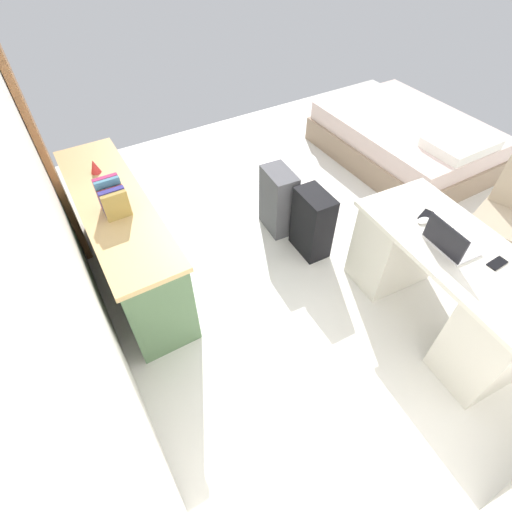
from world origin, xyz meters
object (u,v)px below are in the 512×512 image
office_chair (505,224)px  cell_phone_near_laptop (497,263)px  computer_mouse (424,221)px  bed (405,140)px  suitcase_black (312,223)px  suitcase_spare_grey (278,201)px  desk (443,284)px  credenza (125,240)px  figurine_small (94,166)px  cell_phone_by_mouse (426,215)px  laptop (449,242)px

office_chair → cell_phone_near_laptop: bearing=113.6°
computer_mouse → bed: bearing=-41.5°
suitcase_black → cell_phone_near_laptop: 1.43m
suitcase_black → suitcase_spare_grey: size_ratio=0.98×
office_chair → computer_mouse: size_ratio=9.40×
desk → credenza: 2.43m
figurine_small → cell_phone_by_mouse: bearing=-131.6°
cell_phone_near_laptop → computer_mouse: bearing=8.8°
cell_phone_near_laptop → office_chair: bearing=-68.2°
figurine_small → computer_mouse: bearing=-133.3°
desk → computer_mouse: (0.31, 0.02, 0.38)m
bed → suitcase_spare_grey: bearing=98.0°
office_chair → cell_phone_near_laptop: office_chair is taller
bed → credenza: bearing=92.8°
desk → credenza: size_ratio=0.83×
cell_phone_by_mouse → bed: bearing=-64.1°
suitcase_spare_grey → figurine_small: bearing=74.0°
bed → suitcase_black: bearing=110.3°
bed → figurine_small: bearing=85.6°
suitcase_black → cell_phone_by_mouse: (-0.74, -0.40, 0.46)m
bed → desk: bearing=139.9°
bed → cell_phone_near_laptop: size_ratio=14.03×
suitcase_black → suitcase_spare_grey: (0.41, 0.09, 0.01)m
desk → figurine_small: 2.76m
suitcase_spare_grey → laptop: (-1.44, -0.36, 0.49)m
bed → cell_phone_near_laptop: bearing=144.4°
bed → cell_phone_near_laptop: (-1.97, 1.41, 0.52)m
bed → computer_mouse: size_ratio=19.08×
desk → cell_phone_by_mouse: cell_phone_by_mouse is taller
figurine_small → laptop: bearing=-138.3°
suitcase_black → cell_phone_near_laptop: (-1.29, -0.43, 0.46)m
desk → suitcase_black: size_ratio=2.42×
computer_mouse → cell_phone_near_laptop: bearing=-164.9°
cell_phone_near_laptop → cell_phone_by_mouse: bearing=1.2°
credenza → cell_phone_by_mouse: 2.29m
office_chair → computer_mouse: bearing=81.4°
office_chair → computer_mouse: 1.03m
office_chair → suitcase_spare_grey: office_chair is taller
cell_phone_near_laptop → bed: bearing=-37.4°
credenza → bed: bearing=-87.2°
credenza → laptop: laptop is taller
bed → suitcase_spare_grey: 1.95m
credenza → computer_mouse: size_ratio=18.00×
laptop → suitcase_spare_grey: bearing=13.9°
desk → figurine_small: (2.02, 1.83, 0.46)m
suitcase_black → suitcase_spare_grey: 0.42m
credenza → laptop: size_ratio=5.51×
suitcase_spare_grey → suitcase_black: bearing=-163.2°
laptop → credenza: bearing=48.5°
desk → office_chair: size_ratio=1.58×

